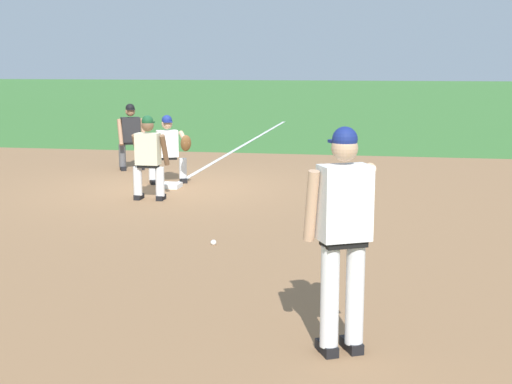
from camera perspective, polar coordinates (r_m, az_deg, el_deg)
ground_plane at (r=13.59m, az=-6.87°, el=0.33°), size 160.00×160.00×0.00m
infield_dirt_patch at (r=9.69m, az=-2.75°, el=-3.66°), size 18.00×18.00×0.01m
foul_line_stripe at (r=20.98m, az=-0.69°, el=3.95°), size 15.35×0.10×0.00m
first_base_bag at (r=13.59m, az=-6.87°, el=0.52°), size 0.38×0.38×0.09m
baseball at (r=9.30m, az=-3.42°, el=-4.06°), size 0.07×0.07×0.07m
pitcher at (r=5.73m, az=7.03°, el=-2.77°), size 0.83×0.59×1.86m
first_baseman at (r=13.97m, az=-6.98°, el=3.63°), size 0.83×1.00×1.34m
baserunner at (r=12.33m, az=-8.60°, el=2.98°), size 0.43×0.59×1.46m
umpire at (r=15.88m, az=-9.97°, el=4.58°), size 0.62×0.68×1.46m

